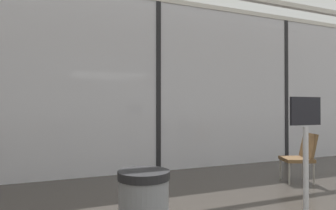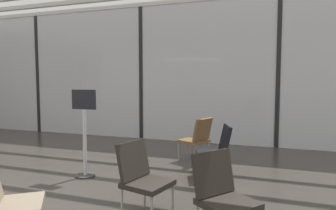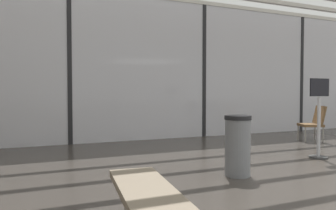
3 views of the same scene
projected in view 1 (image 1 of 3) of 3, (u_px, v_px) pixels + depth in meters
The scene contains 6 objects.
glass_curtain_wall at pixel (158, 86), 6.33m from camera, with size 14.00×0.08×3.56m, color silver.
window_mullion_1 at pixel (158, 86), 6.33m from camera, with size 0.10×0.12×3.56m, color black.
window_mullion_2 at pixel (285, 90), 7.70m from camera, with size 0.10×0.12×3.56m, color black.
parked_airplane at pixel (117, 96), 11.53m from camera, with size 12.37×3.60×3.60m.
lounge_chair_2 at pixel (301, 154), 5.38m from camera, with size 0.67×0.65×0.87m.
info_sign at pixel (306, 164), 3.40m from camera, with size 0.44×0.32×1.44m.
Camera 1 is at (-2.28, -0.70, 1.31)m, focal length 32.20 mm.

